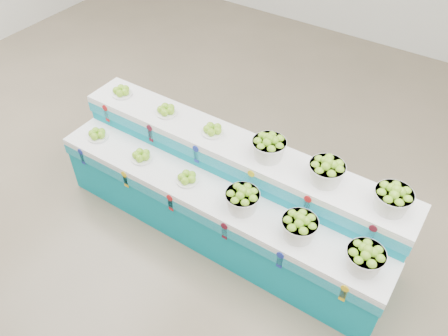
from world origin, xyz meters
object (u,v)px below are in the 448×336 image
Objects in this scene: plate_upper_mid at (166,110)px; basket_upper_right at (393,199)px; basket_lower_left at (242,199)px; display_stand at (224,194)px.

plate_upper_mid is 2.37m from basket_upper_right.
basket_lower_left is 1.00× the size of basket_upper_right.
display_stand is at bearing -171.56° from basket_upper_right.
plate_upper_mid is (-1.21, 0.44, 0.23)m from basket_lower_left.
basket_lower_left is 1.44× the size of plate_upper_mid.
basket_upper_right reaches higher than plate_upper_mid.
basket_lower_left is at bearing -158.95° from basket_upper_right.
display_stand is 11.29× the size of basket_lower_left.
basket_lower_left is (0.35, -0.22, 0.33)m from display_stand.
plate_upper_mid reaches higher than display_stand.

